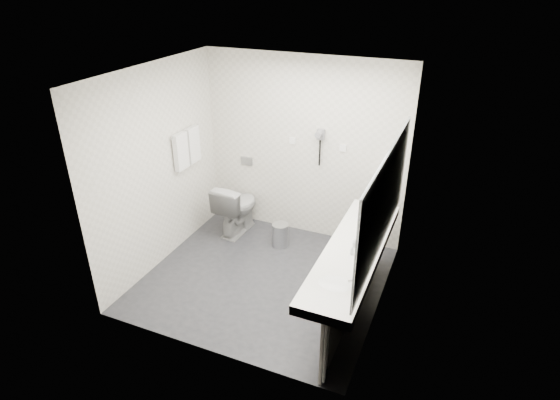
% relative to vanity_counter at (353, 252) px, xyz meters
% --- Properties ---
extents(floor, '(2.80, 2.80, 0.00)m').
position_rel_vanity_counter_xyz_m(floor, '(-1.12, 0.20, -0.80)').
color(floor, '#2B2B31').
rests_on(floor, ground).
extents(ceiling, '(2.80, 2.80, 0.00)m').
position_rel_vanity_counter_xyz_m(ceiling, '(-1.12, 0.20, 1.70)').
color(ceiling, white).
rests_on(ceiling, wall_back).
extents(wall_back, '(2.80, 0.00, 2.80)m').
position_rel_vanity_counter_xyz_m(wall_back, '(-1.12, 1.50, 0.45)').
color(wall_back, white).
rests_on(wall_back, floor).
extents(wall_front, '(2.80, 0.00, 2.80)m').
position_rel_vanity_counter_xyz_m(wall_front, '(-1.12, -1.10, 0.45)').
color(wall_front, white).
rests_on(wall_front, floor).
extents(wall_left, '(0.00, 2.60, 2.60)m').
position_rel_vanity_counter_xyz_m(wall_left, '(-2.52, 0.20, 0.45)').
color(wall_left, white).
rests_on(wall_left, floor).
extents(wall_right, '(0.00, 2.60, 2.60)m').
position_rel_vanity_counter_xyz_m(wall_right, '(0.27, 0.20, 0.45)').
color(wall_right, white).
rests_on(wall_right, floor).
extents(vanity_counter, '(0.55, 2.20, 0.10)m').
position_rel_vanity_counter_xyz_m(vanity_counter, '(0.00, 0.00, 0.00)').
color(vanity_counter, white).
rests_on(vanity_counter, floor).
extents(vanity_panel, '(0.03, 2.15, 0.75)m').
position_rel_vanity_counter_xyz_m(vanity_panel, '(0.02, 0.00, -0.42)').
color(vanity_panel, gray).
rests_on(vanity_panel, floor).
extents(vanity_post_near, '(0.06, 0.06, 0.75)m').
position_rel_vanity_counter_xyz_m(vanity_post_near, '(0.05, -1.04, -0.42)').
color(vanity_post_near, silver).
rests_on(vanity_post_near, floor).
extents(vanity_post_far, '(0.06, 0.06, 0.75)m').
position_rel_vanity_counter_xyz_m(vanity_post_far, '(0.05, 1.04, -0.42)').
color(vanity_post_far, silver).
rests_on(vanity_post_far, floor).
extents(mirror, '(0.02, 2.20, 1.05)m').
position_rel_vanity_counter_xyz_m(mirror, '(0.26, 0.00, 0.65)').
color(mirror, '#B2BCC6').
rests_on(mirror, wall_right).
extents(basin_near, '(0.40, 0.31, 0.05)m').
position_rel_vanity_counter_xyz_m(basin_near, '(0.00, -0.65, 0.04)').
color(basin_near, white).
rests_on(basin_near, vanity_counter).
extents(basin_far, '(0.40, 0.31, 0.05)m').
position_rel_vanity_counter_xyz_m(basin_far, '(0.00, 0.65, 0.04)').
color(basin_far, white).
rests_on(basin_far, vanity_counter).
extents(faucet_near, '(0.04, 0.04, 0.15)m').
position_rel_vanity_counter_xyz_m(faucet_near, '(0.19, -0.65, 0.12)').
color(faucet_near, silver).
rests_on(faucet_near, vanity_counter).
extents(faucet_far, '(0.04, 0.04, 0.15)m').
position_rel_vanity_counter_xyz_m(faucet_far, '(0.19, 0.65, 0.12)').
color(faucet_far, silver).
rests_on(faucet_far, vanity_counter).
extents(soap_bottle_a, '(0.05, 0.05, 0.10)m').
position_rel_vanity_counter_xyz_m(soap_bottle_a, '(0.00, 0.03, 0.10)').
color(soap_bottle_a, white).
rests_on(soap_bottle_a, vanity_counter).
extents(soap_bottle_c, '(0.05, 0.05, 0.10)m').
position_rel_vanity_counter_xyz_m(soap_bottle_c, '(0.01, -0.12, 0.10)').
color(soap_bottle_c, white).
rests_on(soap_bottle_c, vanity_counter).
extents(glass_left, '(0.07, 0.07, 0.10)m').
position_rel_vanity_counter_xyz_m(glass_left, '(0.18, 0.17, 0.10)').
color(glass_left, silver).
rests_on(glass_left, vanity_counter).
extents(glass_right, '(0.07, 0.07, 0.10)m').
position_rel_vanity_counter_xyz_m(glass_right, '(0.13, 0.41, 0.10)').
color(glass_right, silver).
rests_on(glass_right, vanity_counter).
extents(toilet, '(0.47, 0.78, 0.76)m').
position_rel_vanity_counter_xyz_m(toilet, '(-1.97, 1.11, -0.42)').
color(toilet, white).
rests_on(toilet, floor).
extents(flush_plate, '(0.18, 0.02, 0.12)m').
position_rel_vanity_counter_xyz_m(flush_plate, '(-1.98, 1.49, 0.15)').
color(flush_plate, '#B2B5BA').
rests_on(flush_plate, wall_back).
extents(pedal_bin, '(0.29, 0.29, 0.32)m').
position_rel_vanity_counter_xyz_m(pedal_bin, '(-1.24, 0.98, -0.64)').
color(pedal_bin, '#B2B5BA').
rests_on(pedal_bin, floor).
extents(bin_lid, '(0.23, 0.23, 0.02)m').
position_rel_vanity_counter_xyz_m(bin_lid, '(-1.24, 0.98, -0.47)').
color(bin_lid, '#B2B5BA').
rests_on(bin_lid, pedal_bin).
extents(towel_rail, '(0.02, 0.62, 0.02)m').
position_rel_vanity_counter_xyz_m(towel_rail, '(-2.47, 0.75, 0.75)').
color(towel_rail, silver).
rests_on(towel_rail, wall_left).
extents(towel_near, '(0.07, 0.24, 0.48)m').
position_rel_vanity_counter_xyz_m(towel_near, '(-2.46, 0.61, 0.53)').
color(towel_near, white).
rests_on(towel_near, towel_rail).
extents(towel_far, '(0.07, 0.24, 0.48)m').
position_rel_vanity_counter_xyz_m(towel_far, '(-2.46, 0.89, 0.53)').
color(towel_far, white).
rests_on(towel_far, towel_rail).
extents(dryer_cradle, '(0.10, 0.04, 0.14)m').
position_rel_vanity_counter_xyz_m(dryer_cradle, '(-0.88, 1.47, 0.70)').
color(dryer_cradle, gray).
rests_on(dryer_cradle, wall_back).
extents(dryer_barrel, '(0.08, 0.14, 0.08)m').
position_rel_vanity_counter_xyz_m(dryer_barrel, '(-0.88, 1.40, 0.73)').
color(dryer_barrel, gray).
rests_on(dryer_barrel, dryer_cradle).
extents(dryer_cord, '(0.02, 0.02, 0.35)m').
position_rel_vanity_counter_xyz_m(dryer_cord, '(-0.88, 1.46, 0.45)').
color(dryer_cord, black).
rests_on(dryer_cord, dryer_cradle).
extents(switch_plate_a, '(0.09, 0.02, 0.09)m').
position_rel_vanity_counter_xyz_m(switch_plate_a, '(-1.27, 1.49, 0.55)').
color(switch_plate_a, white).
rests_on(switch_plate_a, wall_back).
extents(switch_plate_b, '(0.09, 0.02, 0.09)m').
position_rel_vanity_counter_xyz_m(switch_plate_b, '(-0.57, 1.49, 0.55)').
color(switch_plate_b, white).
rests_on(switch_plate_b, wall_back).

